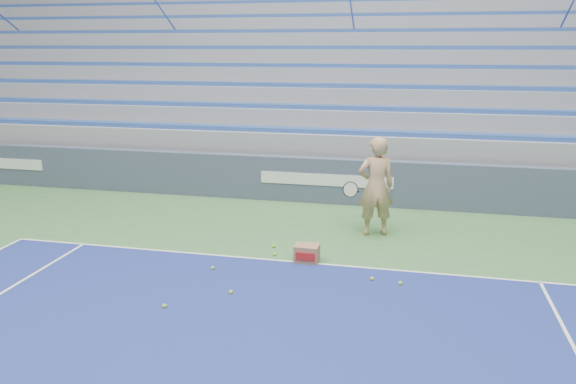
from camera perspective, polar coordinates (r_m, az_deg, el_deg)
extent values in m
cube|color=white|center=(10.01, 0.40, -7.07)|extent=(10.97, 0.05, 0.00)
cube|color=#3F4A60|center=(13.61, 3.96, 1.17)|extent=(30.00, 0.30, 1.10)
cube|color=white|center=(17.23, -27.24, 2.61)|extent=(2.60, 0.02, 0.28)
cube|color=white|center=(13.45, 3.86, 1.22)|extent=(3.20, 0.02, 0.28)
cube|color=gray|center=(18.03, 6.16, 4.48)|extent=(30.00, 8.50, 1.10)
cube|color=gray|center=(17.91, 6.23, 7.00)|extent=(30.00, 8.50, 0.50)
cube|color=#2C4FA0|center=(14.06, 4.46, 6.19)|extent=(29.60, 0.42, 0.11)
cube|color=gray|center=(18.27, 6.43, 8.73)|extent=(30.00, 7.65, 0.50)
cube|color=#2C4FA0|center=(14.83, 4.97, 8.57)|extent=(29.60, 0.42, 0.11)
cube|color=gray|center=(18.64, 6.62, 10.38)|extent=(30.00, 6.80, 0.50)
cube|color=#2C4FA0|center=(15.62, 5.44, 10.71)|extent=(29.60, 0.42, 0.11)
cube|color=gray|center=(19.03, 6.80, 11.98)|extent=(30.00, 5.95, 0.50)
cube|color=#2C4FA0|center=(16.44, 5.87, 12.64)|extent=(29.60, 0.42, 0.11)
cube|color=gray|center=(19.44, 6.98, 13.50)|extent=(30.00, 5.10, 0.50)
cube|color=#2C4FA0|center=(17.27, 6.26, 14.39)|extent=(29.60, 0.42, 0.11)
cube|color=gray|center=(19.86, 7.16, 14.96)|extent=(30.00, 4.25, 0.50)
cube|color=#2C4FA0|center=(18.12, 6.63, 15.98)|extent=(29.60, 0.42, 0.11)
cube|color=gray|center=(20.29, 7.33, 16.36)|extent=(30.00, 3.40, 0.50)
cube|color=#2C4FA0|center=(18.99, 6.96, 17.42)|extent=(29.60, 0.42, 0.11)
cube|color=gray|center=(20.74, 7.49, 17.70)|extent=(30.00, 2.55, 0.50)
cube|color=#2C4FA0|center=(19.86, 7.27, 18.73)|extent=(29.60, 0.42, 0.11)
cube|color=gray|center=(22.27, 7.77, 14.39)|extent=(31.00, 0.40, 7.30)
cylinder|color=#3555BA|center=(22.51, -26.80, 15.43)|extent=(0.05, 8.53, 5.04)
cylinder|color=#3555BA|center=(19.37, -12.24, 16.98)|extent=(0.05, 8.53, 5.04)
cylinder|color=#3555BA|center=(17.77, 6.53, 17.44)|extent=(0.05, 8.53, 5.04)
cylinder|color=#3555BA|center=(18.12, 26.55, 16.00)|extent=(0.05, 8.53, 5.04)
imported|color=tan|center=(11.29, 8.91, 0.55)|extent=(0.84, 0.68, 2.00)
cylinder|color=black|center=(11.09, 7.01, 0.08)|extent=(0.12, 0.27, 0.08)
cylinder|color=beige|center=(10.80, 6.35, 0.26)|extent=(0.29, 0.16, 0.28)
torus|color=black|center=(10.80, 6.35, 0.26)|extent=(0.31, 0.18, 0.30)
cube|color=#936847|center=(9.98, 1.94, -6.26)|extent=(0.43, 0.32, 0.32)
cube|color=#B21E19|center=(9.83, 1.76, -6.60)|extent=(0.34, 0.02, 0.14)
sphere|color=#A5DA2C|center=(8.56, -12.46, -11.25)|extent=(0.07, 0.07, 0.07)
sphere|color=#A5DA2C|center=(9.77, -7.65, -7.65)|extent=(0.07, 0.07, 0.07)
sphere|color=#A5DA2C|center=(9.28, 11.35, -9.07)|extent=(0.07, 0.07, 0.07)
sphere|color=#A5DA2C|center=(8.84, -5.84, -10.08)|extent=(0.07, 0.07, 0.07)
sphere|color=#A5DA2C|center=(9.37, 8.52, -8.71)|extent=(0.07, 0.07, 0.07)
sphere|color=#A5DA2C|center=(10.29, -1.35, -6.33)|extent=(0.07, 0.07, 0.07)
sphere|color=#A5DA2C|center=(10.69, -1.50, -5.51)|extent=(0.07, 0.07, 0.07)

